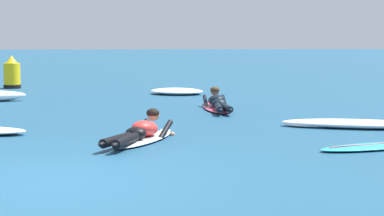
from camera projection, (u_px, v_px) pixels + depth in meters
name	position (u px, v px, depth m)	size (l,w,h in m)	color
ground_plane	(112.00, 100.00, 18.11)	(120.00, 120.00, 0.00)	navy
surfer_near	(141.00, 133.00, 10.97)	(1.28, 2.36, 0.54)	silver
surfer_far	(218.00, 104.00, 15.65)	(0.67, 2.70, 0.54)	#E54C66
drifting_surfboard	(374.00, 147.00, 10.32)	(1.89, 1.08, 0.16)	#2DB2D1
whitewater_mid_left	(356.00, 124.00, 12.62)	(2.77, 1.33, 0.16)	white
whitewater_back	(177.00, 91.00, 19.70)	(1.84, 1.64, 0.18)	white
channel_marker_buoy	(12.00, 75.00, 21.82)	(0.55, 0.55, 1.05)	yellow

